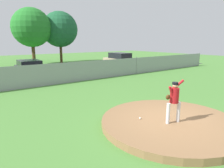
# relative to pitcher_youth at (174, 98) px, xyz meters

# --- Properties ---
(ground_plane) EXTENTS (80.00, 80.00, 0.00)m
(ground_plane) POSITION_rel_pitcher_youth_xyz_m (0.17, 6.24, -1.21)
(ground_plane) COLOR #4C8438
(asphalt_strip) EXTENTS (44.00, 7.00, 0.01)m
(asphalt_strip) POSITION_rel_pitcher_youth_xyz_m (0.17, 14.74, -1.21)
(asphalt_strip) COLOR #2B2B2D
(asphalt_strip) RESTS_ON ground_plane
(pitchers_mound) EXTENTS (5.34, 5.34, 0.25)m
(pitchers_mound) POSITION_rel_pitcher_youth_xyz_m (0.17, 0.24, -1.08)
(pitchers_mound) COLOR olive
(pitchers_mound) RESTS_ON ground_plane
(pitcher_youth) EXTENTS (0.82, 0.32, 1.62)m
(pitcher_youth) POSITION_rel_pitcher_youth_xyz_m (0.00, 0.00, 0.00)
(pitcher_youth) COLOR silver
(pitcher_youth) RESTS_ON pitchers_mound
(baseball) EXTENTS (0.07, 0.07, 0.07)m
(baseball) POSITION_rel_pitcher_youth_xyz_m (-0.74, 0.97, -0.92)
(baseball) COLOR white
(baseball) RESTS_ON pitchers_mound
(chainlink_fence) EXTENTS (38.31, 0.07, 1.71)m
(chainlink_fence) POSITION_rel_pitcher_youth_xyz_m (0.17, 10.24, -0.40)
(chainlink_fence) COLOR gray
(chainlink_fence) RESTS_ON ground_plane
(parked_car_champagne) EXTENTS (1.91, 4.79, 1.80)m
(parked_car_champagne) POSITION_rel_pitcher_youth_xyz_m (9.69, 15.17, -0.35)
(parked_car_champagne) COLOR tan
(parked_car_champagne) RESTS_ON ground_plane
(parked_car_charcoal) EXTENTS (2.08, 4.29, 1.56)m
(parked_car_charcoal) POSITION_rel_pitcher_youth_xyz_m (-1.25, 14.57, -0.46)
(parked_car_charcoal) COLOR #232328
(parked_car_charcoal) RESTS_ON ground_plane
(tree_bushy_near) EXTENTS (5.19, 5.19, 7.58)m
(tree_bushy_near) POSITION_rel_pitcher_youth_xyz_m (1.96, 24.45, 3.77)
(tree_bushy_near) COLOR #4C331E
(tree_bushy_near) RESTS_ON ground_plane
(tree_broad_right) EXTENTS (5.16, 5.16, 7.46)m
(tree_broad_right) POSITION_rel_pitcher_youth_xyz_m (6.00, 24.65, 3.66)
(tree_broad_right) COLOR #4C331E
(tree_broad_right) RESTS_ON ground_plane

